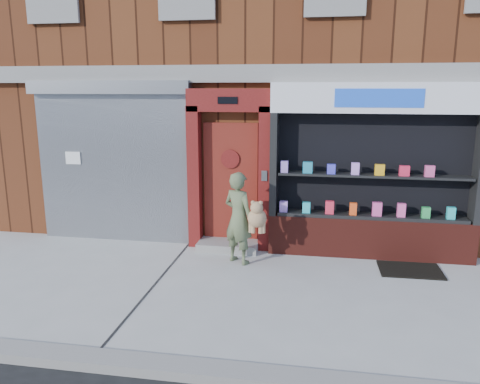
# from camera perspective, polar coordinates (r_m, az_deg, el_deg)

# --- Properties ---
(ground) EXTENTS (80.00, 80.00, 0.00)m
(ground) POSITION_cam_1_polar(r_m,az_deg,el_deg) (7.01, 2.01, -11.98)
(ground) COLOR #9E9E99
(ground) RESTS_ON ground
(curb) EXTENTS (60.00, 0.30, 0.12)m
(curb) POSITION_cam_1_polar(r_m,az_deg,el_deg) (5.12, -1.43, -21.30)
(curb) COLOR gray
(curb) RESTS_ON ground
(building) EXTENTS (12.00, 8.16, 8.00)m
(building) POSITION_cam_1_polar(r_m,az_deg,el_deg) (12.38, 6.03, 17.59)
(building) COLOR #4D2311
(building) RESTS_ON ground
(shutter_bay) EXTENTS (3.10, 0.30, 3.04)m
(shutter_bay) POSITION_cam_1_polar(r_m,az_deg,el_deg) (9.17, -15.21, 4.69)
(shutter_bay) COLOR gray
(shutter_bay) RESTS_ON ground
(red_door_bay) EXTENTS (1.52, 0.58, 2.90)m
(red_door_bay) POSITION_cam_1_polar(r_m,az_deg,el_deg) (8.45, -1.28, 2.69)
(red_door_bay) COLOR #540F0E
(red_door_bay) RESTS_ON ground
(pharmacy_bay) EXTENTS (3.50, 0.41, 3.00)m
(pharmacy_bay) POSITION_cam_1_polar(r_m,az_deg,el_deg) (8.33, 15.79, 1.46)
(pharmacy_bay) COLOR #5B1D15
(pharmacy_bay) RESTS_ON ground
(woman) EXTENTS (0.83, 0.61, 1.57)m
(woman) POSITION_cam_1_polar(r_m,az_deg,el_deg) (7.81, 0.08, -3.15)
(woman) COLOR #576441
(woman) RESTS_ON ground
(doormat) EXTENTS (0.99, 0.70, 0.02)m
(doormat) POSITION_cam_1_polar(r_m,az_deg,el_deg) (8.20, 20.02, -8.93)
(doormat) COLOR black
(doormat) RESTS_ON ground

